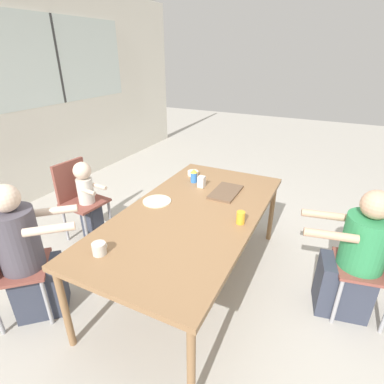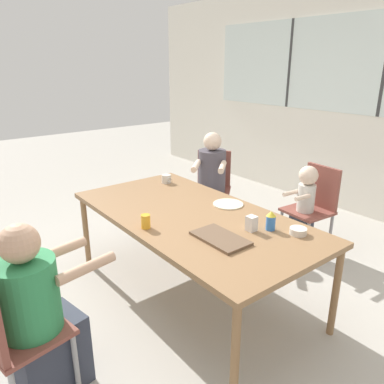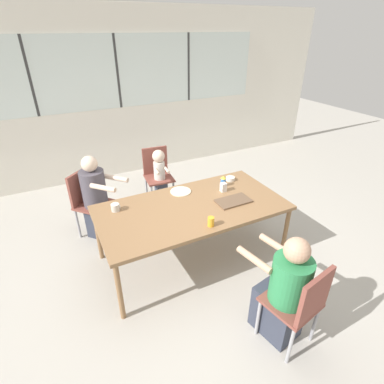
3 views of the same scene
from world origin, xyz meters
TOP-DOWN VIEW (x-y plane):
  - ground_plane at (0.00, 0.00)m, footprint 16.00×16.00m
  - dining_table at (0.00, 0.00)m, footprint 2.07×1.06m
  - chair_for_woman_green_shirt at (-0.97, 1.07)m, footprint 0.57×0.57m
  - chair_for_man_blue_shirt at (0.27, -1.42)m, footprint 0.47×0.47m
  - chair_for_toddler at (0.13, 1.44)m, footprint 0.43×0.43m
  - person_woman_green_shirt at (-0.86, 0.95)m, footprint 0.59×0.60m
  - person_man_blue_shirt at (0.23, -1.25)m, footprint 0.42×0.64m
  - person_toddler at (0.12, 1.29)m, footprint 0.21×0.33m
  - food_tray_dark at (0.46, -0.12)m, footprint 0.39×0.23m
  - coffee_mug at (-0.77, 0.29)m, footprint 0.10×0.09m
  - sippy_cup at (0.56, 0.26)m, footprint 0.07×0.07m
  - juice_glass at (0.00, -0.41)m, footprint 0.07×0.07m
  - milk_carton_small at (0.49, 0.14)m, footprint 0.06×0.06m
  - bowl_white_shallow at (0.73, 0.35)m, footprint 0.12×0.12m
  - plate_tortillas at (0.03, 0.36)m, footprint 0.25×0.25m

SIDE VIEW (x-z plane):
  - ground_plane at x=0.00m, z-range 0.00..0.00m
  - person_toddler at x=0.12m, z-range 0.01..0.92m
  - person_man_blue_shirt at x=0.23m, z-range -0.06..1.02m
  - person_woman_green_shirt at x=-0.86m, z-range -0.05..1.07m
  - chair_for_woman_green_shirt at x=-0.97m, z-range 0.09..0.96m
  - chair_for_man_blue_shirt at x=0.27m, z-range 0.09..0.96m
  - chair_for_toddler at x=0.13m, z-range 0.09..0.96m
  - dining_table at x=0.00m, z-range 0.31..1.04m
  - plate_tortillas at x=0.03m, z-range 0.72..0.73m
  - food_tray_dark at x=0.46m, z-range 0.72..0.74m
  - bowl_white_shallow at x=0.73m, z-range 0.72..0.77m
  - coffee_mug at x=-0.77m, z-range 0.72..0.80m
  - juice_glass at x=0.00m, z-range 0.72..0.82m
  - milk_carton_small at x=0.49m, z-range 0.72..0.83m
  - sippy_cup at x=0.56m, z-range 0.72..0.86m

